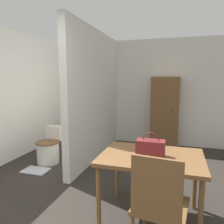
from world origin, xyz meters
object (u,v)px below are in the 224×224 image
(handbag, at_px, (151,148))
(wooden_cabinet, at_px, (165,113))
(dining_table, at_px, (151,162))
(toilet, at_px, (49,148))
(wooden_chair, at_px, (159,203))

(handbag, height_order, wooden_cabinet, wooden_cabinet)
(dining_table, height_order, wooden_cabinet, wooden_cabinet)
(dining_table, xyz_separation_m, toilet, (-2.06, 1.17, -0.40))
(toilet, height_order, wooden_cabinet, wooden_cabinet)
(dining_table, bearing_deg, toilet, 150.37)
(wooden_chair, distance_m, wooden_cabinet, 3.35)
(handbag, bearing_deg, wooden_chair, -74.65)
(dining_table, relative_size, toilet, 1.68)
(wooden_cabinet, bearing_deg, dining_table, -89.24)
(dining_table, relative_size, wooden_chair, 1.13)
(wooden_chair, distance_m, toilet, 2.80)
(toilet, relative_size, wooden_cabinet, 0.40)
(dining_table, xyz_separation_m, wooden_cabinet, (-0.04, 2.78, 0.15))
(toilet, bearing_deg, dining_table, -29.63)
(dining_table, xyz_separation_m, handbag, (-0.01, -0.03, 0.17))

